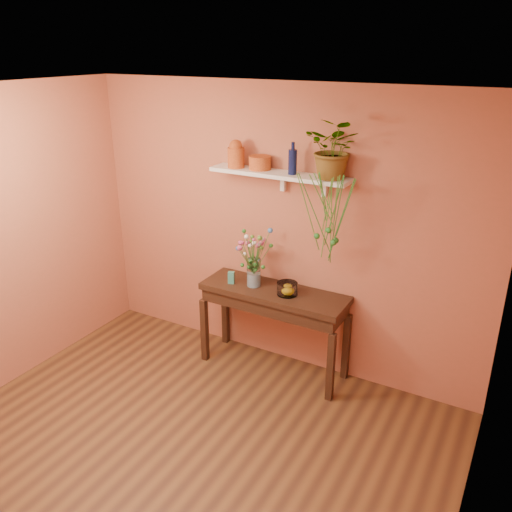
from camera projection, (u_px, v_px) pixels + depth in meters
name	position (u px, v px, depth m)	size (l,w,h in m)	color
room	(138.00, 321.00, 3.37)	(4.04, 4.04, 2.70)	brown
sideboard	(274.00, 302.00, 4.99)	(1.40, 0.45, 0.85)	#311C13
wall_shelf	(280.00, 175.00, 4.65)	(1.30, 0.24, 0.19)	white
terracotta_jug	(236.00, 154.00, 4.77)	(0.19, 0.19, 0.25)	#C15F23
terracotta_pot	(260.00, 163.00, 4.73)	(0.20, 0.20, 0.12)	#C15F23
blue_bottle	(293.00, 161.00, 4.53)	(0.08, 0.08, 0.28)	#0D133A
spider_plant	(335.00, 149.00, 4.33)	(0.45, 0.39, 0.50)	#256B24
plant_fronds	(329.00, 223.00, 4.39)	(0.49, 0.30, 0.82)	#256B24
glass_vase	(254.00, 274.00, 4.99)	(0.13, 0.13, 0.27)	white
bouquet	(254.00, 248.00, 4.88)	(0.33, 0.44, 0.43)	#386B28
glass_bowl	(287.00, 289.00, 4.83)	(0.19, 0.19, 0.11)	white
lemon	(288.00, 290.00, 4.83)	(0.08, 0.08, 0.08)	yellow
carton	(231.00, 278.00, 5.06)	(0.06, 0.04, 0.12)	teal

